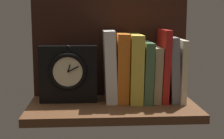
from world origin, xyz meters
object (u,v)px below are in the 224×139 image
(book_cream_twain, at_px, (179,70))
(framed_clock, at_px, (68,73))
(book_orange_pandolfini, at_px, (122,67))
(book_gray_chess, at_px, (171,69))
(book_yellow_seinlanguage, at_px, (135,68))
(book_white_catcher, at_px, (110,66))
(book_red_requiem, at_px, (163,65))
(book_green_romantic, at_px, (146,71))
(book_tan_shortstories, at_px, (155,74))

(book_cream_twain, relative_size, framed_clock, 1.08)
(book_orange_pandolfini, relative_size, book_gray_chess, 1.05)
(book_yellow_seinlanguage, xyz_separation_m, book_gray_chess, (0.12, 0.00, -0.00))
(book_white_catcher, relative_size, framed_clock, 1.24)
(book_red_requiem, height_order, framed_clock, book_red_requiem)
(book_green_romantic, distance_m, book_tan_shortstories, 0.03)
(book_yellow_seinlanguage, xyz_separation_m, book_green_romantic, (0.04, 0.00, -0.01))
(book_orange_pandolfini, height_order, book_gray_chess, book_orange_pandolfini)
(book_orange_pandolfini, bearing_deg, book_cream_twain, 0.00)
(book_tan_shortstories, bearing_deg, book_green_romantic, -180.00)
(book_white_catcher, height_order, book_gray_chess, book_white_catcher)
(book_orange_pandolfini, xyz_separation_m, framed_clock, (-0.18, -0.00, -0.02))
(book_yellow_seinlanguage, bearing_deg, book_gray_chess, 0.00)
(book_gray_chess, relative_size, book_cream_twain, 1.04)
(book_orange_pandolfini, bearing_deg, book_white_catcher, 180.00)
(book_red_requiem, bearing_deg, book_tan_shortstories, 180.00)
(book_yellow_seinlanguage, xyz_separation_m, framed_clock, (-0.22, -0.00, -0.02))
(book_yellow_seinlanguage, relative_size, book_gray_chess, 1.04)
(book_white_catcher, height_order, book_orange_pandolfini, book_white_catcher)
(book_red_requiem, height_order, book_cream_twain, book_red_requiem)
(book_white_catcher, relative_size, book_orange_pandolfini, 1.04)
(book_yellow_seinlanguage, xyz_separation_m, book_tan_shortstories, (0.07, 0.00, -0.02))
(book_white_catcher, height_order, framed_clock, book_white_catcher)
(book_orange_pandolfini, height_order, book_yellow_seinlanguage, book_orange_pandolfini)
(book_red_requiem, relative_size, book_cream_twain, 1.16)
(book_white_catcher, relative_size, book_green_romantic, 1.19)
(book_gray_chess, bearing_deg, framed_clock, -179.22)
(book_gray_chess, relative_size, framed_clock, 1.13)
(book_cream_twain, bearing_deg, book_white_catcher, 180.00)
(book_gray_chess, bearing_deg, book_tan_shortstories, 180.00)
(book_white_catcher, bearing_deg, book_green_romantic, -0.00)
(book_green_romantic, relative_size, framed_clock, 1.04)
(book_white_catcher, relative_size, book_yellow_seinlanguage, 1.06)
(book_white_catcher, relative_size, book_cream_twain, 1.14)
(book_white_catcher, relative_size, book_tan_shortstories, 1.30)
(book_tan_shortstories, distance_m, book_red_requiem, 0.04)
(book_yellow_seinlanguage, bearing_deg, book_white_catcher, 180.00)
(book_red_requiem, height_order, book_gray_chess, book_red_requiem)
(book_white_catcher, height_order, book_cream_twain, book_white_catcher)
(book_yellow_seinlanguage, xyz_separation_m, book_cream_twain, (0.15, 0.00, -0.01))
(book_green_romantic, height_order, book_red_requiem, book_red_requiem)
(book_tan_shortstories, height_order, book_gray_chess, book_gray_chess)
(book_white_catcher, distance_m, book_red_requiem, 0.18)
(book_orange_pandolfini, xyz_separation_m, book_tan_shortstories, (0.11, 0.00, -0.02))
(book_tan_shortstories, bearing_deg, book_white_catcher, 180.00)
(book_cream_twain, bearing_deg, book_red_requiem, 180.00)
(book_yellow_seinlanguage, bearing_deg, book_red_requiem, 0.00)
(framed_clock, bearing_deg, book_orange_pandolfini, 1.52)
(book_green_romantic, distance_m, book_red_requiem, 0.06)
(book_red_requiem, distance_m, book_cream_twain, 0.06)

